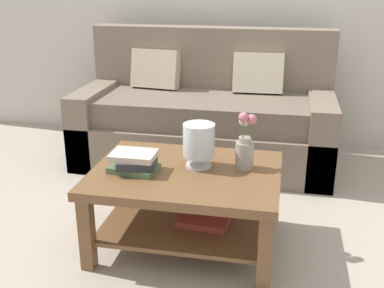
{
  "coord_description": "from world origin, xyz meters",
  "views": [
    {
      "loc": [
        0.5,
        -2.67,
        1.48
      ],
      "look_at": [
        0.0,
        -0.2,
        0.56
      ],
      "focal_mm": 44.1,
      "sensor_mm": 36.0,
      "label": 1
    }
  ],
  "objects_px": {
    "coffee_table": "(187,191)",
    "glass_hurricane_vase": "(199,142)",
    "couch": "(205,117)",
    "flower_pitcher": "(245,146)",
    "book_stack_main": "(135,162)"
  },
  "relations": [
    {
      "from": "glass_hurricane_vase",
      "to": "coffee_table",
      "type": "bearing_deg",
      "value": -126.08
    },
    {
      "from": "coffee_table",
      "to": "flower_pitcher",
      "type": "distance_m",
      "value": 0.41
    },
    {
      "from": "couch",
      "to": "glass_hurricane_vase",
      "type": "height_order",
      "value": "couch"
    },
    {
      "from": "book_stack_main",
      "to": "couch",
      "type": "bearing_deg",
      "value": 84.05
    },
    {
      "from": "book_stack_main",
      "to": "coffee_table",
      "type": "bearing_deg",
      "value": 14.41
    },
    {
      "from": "coffee_table",
      "to": "glass_hurricane_vase",
      "type": "bearing_deg",
      "value": 53.92
    },
    {
      "from": "couch",
      "to": "flower_pitcher",
      "type": "xyz_separation_m",
      "value": [
        0.43,
        -1.23,
        0.23
      ]
    },
    {
      "from": "book_stack_main",
      "to": "glass_hurricane_vase",
      "type": "height_order",
      "value": "glass_hurricane_vase"
    },
    {
      "from": "couch",
      "to": "flower_pitcher",
      "type": "distance_m",
      "value": 1.32
    },
    {
      "from": "coffee_table",
      "to": "flower_pitcher",
      "type": "bearing_deg",
      "value": 17.67
    },
    {
      "from": "flower_pitcher",
      "to": "glass_hurricane_vase",
      "type": "bearing_deg",
      "value": -174.03
    },
    {
      "from": "couch",
      "to": "flower_pitcher",
      "type": "relative_size",
      "value": 6.2
    },
    {
      "from": "book_stack_main",
      "to": "flower_pitcher",
      "type": "relative_size",
      "value": 0.85
    },
    {
      "from": "coffee_table",
      "to": "glass_hurricane_vase",
      "type": "height_order",
      "value": "glass_hurricane_vase"
    },
    {
      "from": "coffee_table",
      "to": "glass_hurricane_vase",
      "type": "distance_m",
      "value": 0.29
    }
  ]
}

